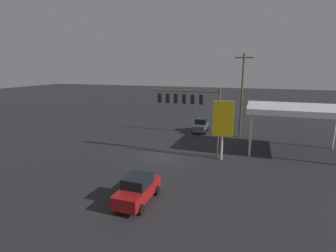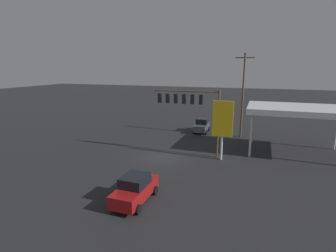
% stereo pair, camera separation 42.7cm
% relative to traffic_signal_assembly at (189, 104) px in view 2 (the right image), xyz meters
% --- Properties ---
extents(ground_plane, '(200.00, 200.00, 0.00)m').
position_rel_traffic_signal_assembly_xyz_m(ground_plane, '(2.43, 1.87, -5.55)').
color(ground_plane, '#262628').
extents(traffic_signal_assembly, '(7.13, 0.43, 7.15)m').
position_rel_traffic_signal_assembly_xyz_m(traffic_signal_assembly, '(0.00, 0.00, 0.00)').
color(traffic_signal_assembly, brown).
rests_on(traffic_signal_assembly, ground).
extents(utility_pole, '(2.40, 0.26, 11.09)m').
position_rel_traffic_signal_assembly_xyz_m(utility_pole, '(-4.76, -9.30, 0.29)').
color(utility_pole, brown).
rests_on(utility_pole, ground).
extents(gas_station_canopy, '(10.30, 7.12, 5.17)m').
position_rel_traffic_signal_assembly_xyz_m(gas_station_canopy, '(-10.87, -4.40, -0.74)').
color(gas_station_canopy, silver).
rests_on(gas_station_canopy, ground).
extents(price_sign, '(2.02, 0.27, 6.07)m').
position_rel_traffic_signal_assembly_xyz_m(price_sign, '(-3.61, 0.55, -1.47)').
color(price_sign, silver).
rests_on(price_sign, ground).
extents(sedan_far, '(2.08, 4.41, 1.93)m').
position_rel_traffic_signal_assembly_xyz_m(sedan_far, '(0.80, 11.28, -4.60)').
color(sedan_far, maroon).
rests_on(sedan_far, ground).
extents(hatchback_crossing, '(2.01, 3.83, 1.97)m').
position_rel_traffic_signal_assembly_xyz_m(hatchback_crossing, '(0.84, -10.35, -4.60)').
color(hatchback_crossing, '#474C51').
rests_on(hatchback_crossing, ground).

